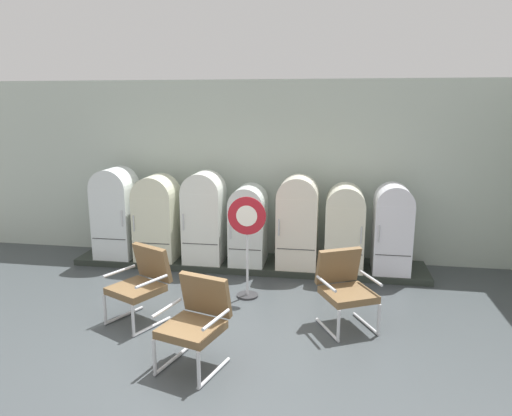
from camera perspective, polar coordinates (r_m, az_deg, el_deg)
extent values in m
cube|color=#3C4244|center=(5.77, -6.68, -17.31)|extent=(12.00, 10.00, 0.05)
cube|color=#B8C5B8|center=(8.66, -0.28, 4.52)|extent=(11.76, 0.12, 3.24)
cube|color=#47443F|center=(8.57, -0.29, 12.95)|extent=(11.76, 0.07, 0.06)
cube|color=#282F29|center=(8.43, -1.00, -6.70)|extent=(6.14, 0.95, 0.11)
cube|color=silver|center=(8.87, -16.49, -1.57)|extent=(0.67, 0.67, 1.28)
cylinder|color=silver|center=(8.74, -16.76, 2.49)|extent=(0.67, 0.66, 0.67)
cube|color=#383838|center=(8.63, -17.37, -3.60)|extent=(0.61, 0.01, 0.01)
cylinder|color=silver|center=(8.41, -15.90, -1.23)|extent=(0.02, 0.02, 0.28)
cube|color=beige|center=(8.56, -11.82, -2.26)|extent=(0.71, 0.63, 1.15)
cylinder|color=beige|center=(8.43, -12.00, 1.51)|extent=(0.71, 0.62, 0.71)
cube|color=#383838|center=(8.33, -12.55, -4.20)|extent=(0.65, 0.01, 0.01)
cylinder|color=silver|center=(8.34, -14.56, -1.82)|extent=(0.02, 0.02, 0.28)
cube|color=white|center=(8.26, -6.26, -2.24)|extent=(0.67, 0.60, 1.25)
cylinder|color=white|center=(8.12, -6.37, 2.02)|extent=(0.67, 0.59, 0.67)
cube|color=#383838|center=(8.04, -6.81, -4.34)|extent=(0.61, 0.01, 0.01)
cylinder|color=silver|center=(8.01, -8.78, -1.69)|extent=(0.02, 0.02, 0.28)
cube|color=silver|center=(8.16, -0.94, -3.03)|extent=(0.59, 0.69, 1.07)
cylinder|color=silver|center=(8.03, -0.95, 0.64)|extent=(0.59, 0.68, 0.59)
cube|color=#383838|center=(7.89, -1.39, -5.05)|extent=(0.54, 0.01, 0.01)
cylinder|color=silver|center=(7.83, -3.11, -2.75)|extent=(0.02, 0.02, 0.28)
cube|color=silver|center=(7.99, 5.01, -2.87)|extent=(0.67, 0.59, 1.22)
cylinder|color=silver|center=(7.84, 5.09, 1.42)|extent=(0.67, 0.58, 0.67)
cube|color=#383838|center=(7.76, 4.80, -5.01)|extent=(0.62, 0.01, 0.01)
cylinder|color=silver|center=(7.67, 2.79, -2.34)|extent=(0.02, 0.02, 0.28)
cube|color=silver|center=(8.03, 10.60, -3.38)|extent=(0.63, 0.69, 1.10)
cylinder|color=silver|center=(7.90, 10.77, 0.47)|extent=(0.63, 0.67, 0.63)
cube|color=#383838|center=(7.76, 10.59, -5.49)|extent=(0.58, 0.01, 0.01)
cylinder|color=silver|center=(7.66, 12.60, -3.23)|extent=(0.02, 0.02, 0.28)
cube|color=white|center=(8.05, 16.07, -3.41)|extent=(0.60, 0.63, 1.16)
cylinder|color=white|center=(7.92, 16.32, 0.62)|extent=(0.60, 0.62, 0.60)
cube|color=#383838|center=(7.81, 16.23, -5.53)|extent=(0.55, 0.01, 0.01)
cylinder|color=silver|center=(7.67, 14.63, -3.04)|extent=(0.02, 0.02, 0.28)
cylinder|color=silver|center=(6.81, -15.65, -12.38)|extent=(0.32, 0.58, 0.04)
cylinder|color=silver|center=(6.57, -17.79, -11.57)|extent=(0.05, 0.05, 0.40)
cylinder|color=silver|center=(6.42, -12.46, -13.81)|extent=(0.32, 0.58, 0.04)
cylinder|color=silver|center=(6.16, -14.64, -13.03)|extent=(0.05, 0.05, 0.40)
cube|color=brown|center=(6.43, -14.32, -9.51)|extent=(0.79, 0.78, 0.09)
cube|color=brown|center=(6.51, -12.43, -6.44)|extent=(0.61, 0.42, 0.49)
cylinder|color=silver|center=(6.60, -16.18, -7.33)|extent=(0.26, 0.48, 0.04)
cylinder|color=silver|center=(6.14, -12.50, -8.65)|extent=(0.26, 0.48, 0.04)
cylinder|color=silver|center=(6.27, 8.61, -14.33)|extent=(0.32, 0.58, 0.04)
cylinder|color=silver|center=(5.94, 9.94, -13.81)|extent=(0.05, 0.05, 0.40)
cylinder|color=silver|center=(6.51, 13.13, -13.45)|extent=(0.32, 0.58, 0.04)
cylinder|color=silver|center=(6.20, 14.62, -12.88)|extent=(0.05, 0.05, 0.40)
cube|color=brown|center=(6.20, 11.09, -10.22)|extent=(0.79, 0.78, 0.09)
cube|color=brown|center=(6.34, 9.90, -6.87)|extent=(0.61, 0.42, 0.49)
cylinder|color=silver|center=(5.99, 8.48, -9.03)|extent=(0.26, 0.47, 0.04)
cylinder|color=silver|center=(6.28, 13.72, -8.23)|extent=(0.26, 0.47, 0.04)
cylinder|color=silver|center=(5.64, -10.14, -17.69)|extent=(0.22, 0.61, 0.04)
cylinder|color=silver|center=(5.34, -12.18, -17.18)|extent=(0.05, 0.05, 0.40)
cylinder|color=silver|center=(5.37, -5.08, -19.23)|extent=(0.22, 0.61, 0.04)
cylinder|color=silver|center=(5.05, -6.95, -18.84)|extent=(0.05, 0.05, 0.40)
cube|color=brown|center=(5.28, -7.83, -14.33)|extent=(0.73, 0.72, 0.09)
cube|color=brown|center=(5.39, -6.11, -10.37)|extent=(0.62, 0.33, 0.49)
cylinder|color=silver|center=(5.37, -10.74, -11.78)|extent=(0.18, 0.50, 0.04)
cylinder|color=silver|center=(5.04, -4.84, -13.27)|extent=(0.18, 0.50, 0.04)
cylinder|color=#2D2D30|center=(7.20, -1.04, -10.51)|extent=(0.32, 0.32, 0.03)
cylinder|color=silver|center=(6.98, -1.06, -5.78)|extent=(0.04, 0.04, 1.22)
cylinder|color=#A51A24|center=(6.78, -1.12, -0.95)|extent=(0.56, 0.02, 0.56)
cylinder|color=white|center=(6.77, -1.14, -0.97)|extent=(0.31, 0.00, 0.31)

